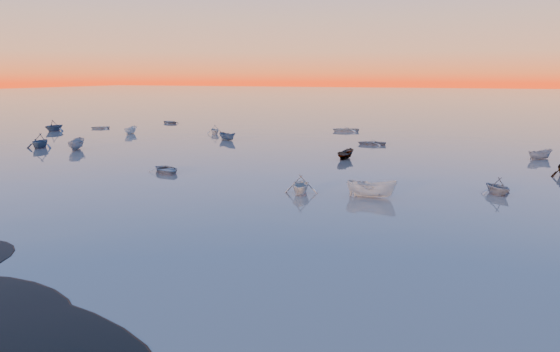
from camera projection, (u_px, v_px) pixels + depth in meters
The scene contains 6 objects.
ground at pixel (395, 122), 116.47m from camera, with size 600.00×600.00×0.00m, color slate.
mud_lobes at pixel (13, 308), 23.84m from camera, with size 140.00×6.00×0.07m, color black, non-canonical shape.
moored_fleet at pixel (337, 150), 73.37m from camera, with size 124.00×58.00×1.20m, color silver, non-canonical shape.
boat_near_left at pixel (167, 173), 56.56m from camera, with size 4.24×1.77×1.06m, color gray.
boat_near_center at pixel (371, 197), 45.41m from camera, with size 4.22×1.79×1.46m, color silver.
boat_near_right at pixel (301, 193), 46.82m from camera, with size 3.65×1.64×1.28m, color silver.
Camera 1 is at (18.97, -17.66, 10.09)m, focal length 35.00 mm.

